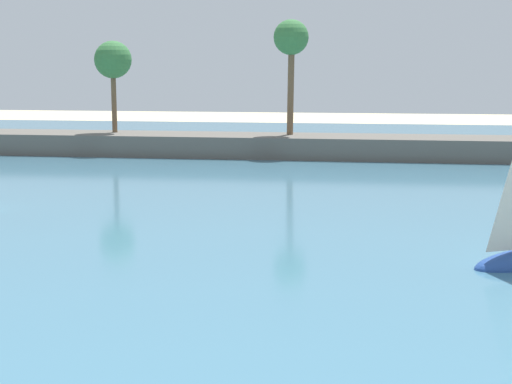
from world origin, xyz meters
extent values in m
cube|color=teal|center=(0.00, 57.07, 0.03)|extent=(220.00, 96.88, 0.06)
cube|color=#605B54|center=(0.00, 65.52, 0.90)|extent=(113.03, 6.00, 1.80)
cylinder|color=brown|center=(-17.94, 66.14, 4.87)|extent=(0.43, 0.55, 6.14)
sphere|color=#38753D|center=(-17.94, 66.14, 7.93)|extent=(3.15, 3.15, 3.15)
cylinder|color=brown|center=(-2.87, 66.27, 5.76)|extent=(0.61, 0.61, 7.93)
sphere|color=#38753D|center=(-2.87, 66.27, 9.72)|extent=(2.87, 2.87, 2.87)
camera|label=1|loc=(5.09, -2.11, 7.47)|focal=58.55mm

